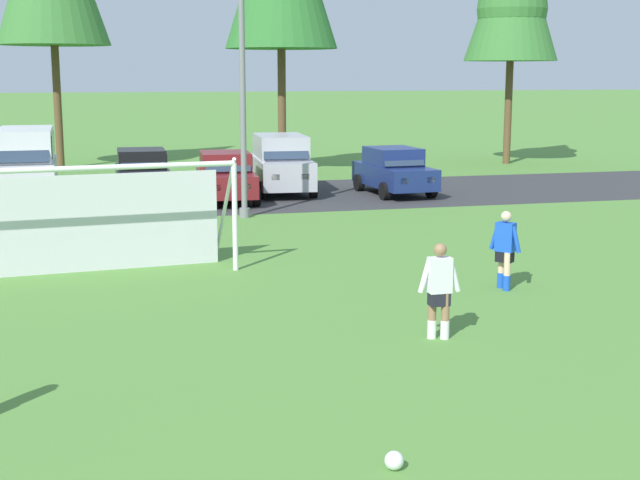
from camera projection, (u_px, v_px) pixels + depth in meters
The scene contains 12 objects.
ground_plane at pixel (235, 276), 19.86m from camera, with size 400.00×400.00×0.00m, color #518438.
parking_lot_strip at pixel (178, 199), 31.94m from camera, with size 52.00×8.40×0.01m, color #333335.
soccer_ball at pixel (394, 461), 10.12m from camera, with size 0.22×0.22×0.22m.
soccer_goal at pixel (64, 218), 19.70m from camera, with size 7.57×2.63×2.57m.
player_striker_near at pixel (505, 250), 18.47m from camera, with size 0.48×0.66×1.64m.
player_midfield_center at pixel (439, 291), 15.00m from camera, with size 0.73×0.25×1.64m.
parked_car_slot_left at pixel (27, 162), 31.38m from camera, with size 2.24×4.82×2.52m.
parked_car_slot_center_left at pixel (142, 173), 32.30m from camera, with size 2.07×4.22×1.72m.
parked_car_slot_center at pixel (226, 176), 31.18m from camera, with size 2.23×4.30×1.72m.
parked_car_slot_center_right at pixel (281, 163), 33.32m from camera, with size 2.37×4.72×2.16m.
parked_car_slot_right at pixel (394, 171), 33.04m from camera, with size 2.24×4.30×1.72m.
street_lamp at pixel (248, 80), 27.13m from camera, with size 2.00×0.32×8.15m.
Camera 1 is at (-3.01, -4.23, 4.41)m, focal length 50.36 mm.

